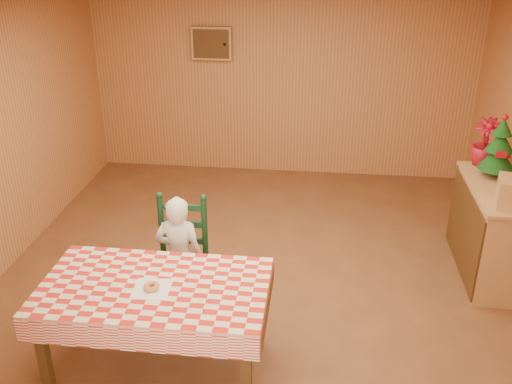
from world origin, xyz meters
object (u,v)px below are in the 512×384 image
Objects in this scene: ladder_chair at (182,259)px; storage_bin at (484,260)px; dining_table at (155,295)px; christmas_tree at (499,149)px; shelf_unit at (491,231)px; seated_child at (180,257)px.

storage_bin is at bearing 16.66° from ladder_chair.
christmas_tree reaches higher than dining_table.
dining_table is 3.46m from christmas_tree.
dining_table is 1.53× the size of ladder_chair.
shelf_unit is 0.79m from christmas_tree.
storage_bin is at bearing 30.27° from dining_table.
christmas_tree is at bearing 81.59° from storage_bin.
ladder_chair is 2.91m from storage_bin.
shelf_unit is at bearing -161.00° from seated_child.
shelf_unit reaches higher than dining_table.
christmas_tree is at bearing -156.64° from seated_child.
shelf_unit is at bearing 17.95° from ladder_chair.
seated_child is 2.97m from shelf_unit.
christmas_tree is at bearing 88.02° from shelf_unit.
ladder_chair is 0.87× the size of shelf_unit.
shelf_unit is at bearing 63.63° from storage_bin.
christmas_tree is (0.01, 0.25, 0.74)m from shelf_unit.
ladder_chair is 3.13m from christmas_tree.
shelf_unit is 2.00× the size of christmas_tree.
dining_table is 3.24m from storage_bin.
seated_child is at bearing -162.26° from storage_bin.
christmas_tree reaches higher than shelf_unit.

